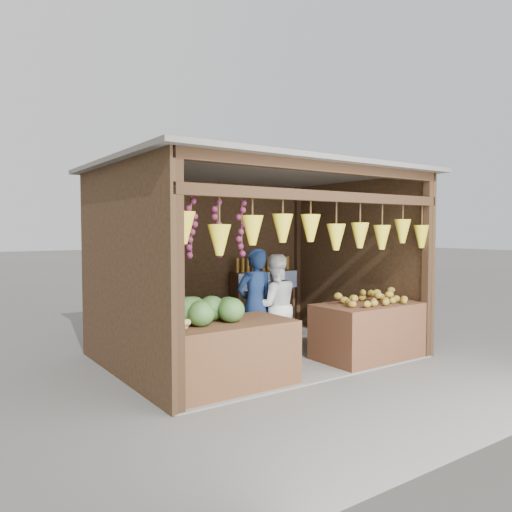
{
  "coord_description": "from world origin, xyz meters",
  "views": [
    {
      "loc": [
        -4.05,
        -5.82,
        1.8
      ],
      "look_at": [
        -0.08,
        -0.1,
        1.44
      ],
      "focal_mm": 35.0,
      "sensor_mm": 36.0,
      "label": 1
    }
  ],
  "objects_px": {
    "counter_left": "(222,355)",
    "counter_right": "(371,331)",
    "woman_standing": "(275,306)",
    "vendor_seated": "(142,306)",
    "man_standing": "(255,305)"
  },
  "relations": [
    {
      "from": "counter_left",
      "to": "man_standing",
      "type": "height_order",
      "value": "man_standing"
    },
    {
      "from": "woman_standing",
      "to": "vendor_seated",
      "type": "xyz_separation_m",
      "value": [
        -1.86,
        0.26,
        0.13
      ]
    },
    {
      "from": "counter_left",
      "to": "counter_right",
      "type": "height_order",
      "value": "counter_right"
    },
    {
      "from": "woman_standing",
      "to": "counter_left",
      "type": "bearing_deg",
      "value": 47.34
    },
    {
      "from": "woman_standing",
      "to": "counter_right",
      "type": "bearing_deg",
      "value": 161.09
    },
    {
      "from": "woman_standing",
      "to": "vendor_seated",
      "type": "relative_size",
      "value": 1.35
    },
    {
      "from": "man_standing",
      "to": "woman_standing",
      "type": "bearing_deg",
      "value": -179.5
    },
    {
      "from": "counter_left",
      "to": "man_standing",
      "type": "bearing_deg",
      "value": 37.85
    },
    {
      "from": "counter_right",
      "to": "vendor_seated",
      "type": "bearing_deg",
      "value": 160.24
    },
    {
      "from": "counter_left",
      "to": "woman_standing",
      "type": "xyz_separation_m",
      "value": [
        1.32,
        0.76,
        0.35
      ]
    },
    {
      "from": "man_standing",
      "to": "woman_standing",
      "type": "height_order",
      "value": "man_standing"
    },
    {
      "from": "counter_left",
      "to": "vendor_seated",
      "type": "distance_m",
      "value": 1.25
    },
    {
      "from": "counter_right",
      "to": "woman_standing",
      "type": "distance_m",
      "value": 1.4
    },
    {
      "from": "counter_left",
      "to": "counter_right",
      "type": "xyz_separation_m",
      "value": [
        2.41,
        -0.05,
        0.01
      ]
    },
    {
      "from": "man_standing",
      "to": "counter_left",
      "type": "bearing_deg",
      "value": 41.07
    }
  ]
}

